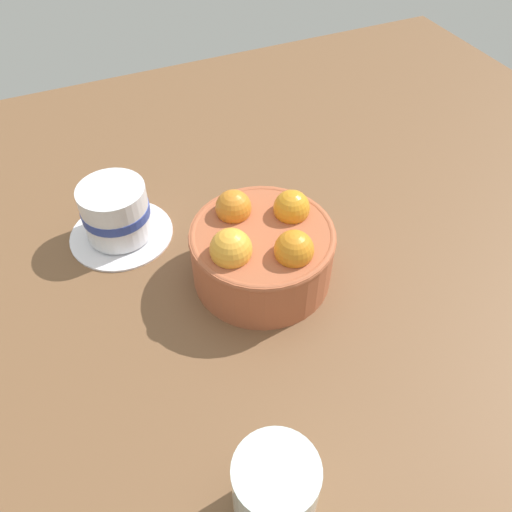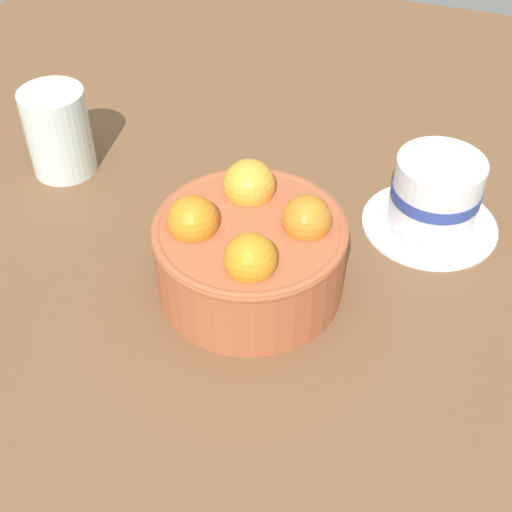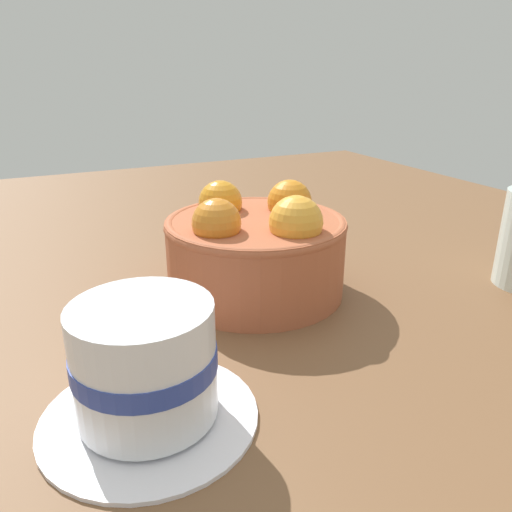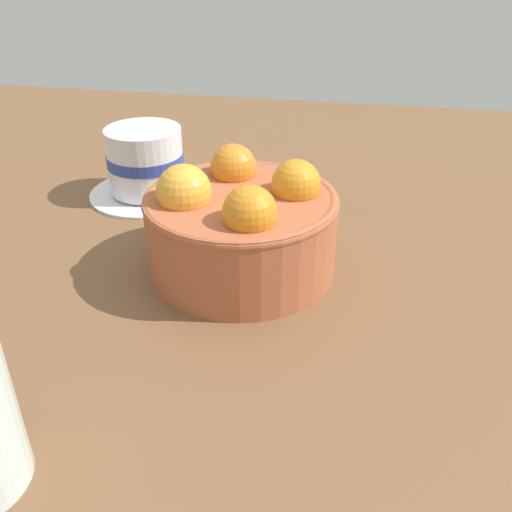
# 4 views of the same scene
# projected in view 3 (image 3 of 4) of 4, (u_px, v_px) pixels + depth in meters

# --- Properties ---
(ground_plane) EXTENTS (1.35, 1.16, 0.05)m
(ground_plane) POSITION_uv_depth(u_px,v_px,m) (256.00, 312.00, 0.50)
(ground_plane) COLOR brown
(terracotta_bowl) EXTENTS (0.17, 0.17, 0.11)m
(terracotta_bowl) POSITION_uv_depth(u_px,v_px,m) (256.00, 247.00, 0.48)
(terracotta_bowl) COLOR #AD5938
(terracotta_bowl) RESTS_ON ground_plane
(coffee_cup) EXTENTS (0.14, 0.14, 0.08)m
(coffee_cup) POSITION_uv_depth(u_px,v_px,m) (146.00, 369.00, 0.30)
(coffee_cup) COLOR white
(coffee_cup) RESTS_ON ground_plane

